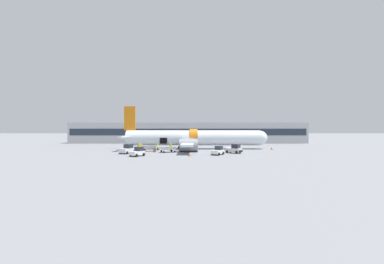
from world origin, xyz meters
name	(u,v)px	position (x,y,z in m)	size (l,w,h in m)	color
ground_plane	(185,151)	(0.00, 0.00, 0.00)	(500.00, 500.00, 0.00)	slate
terminal_strip	(187,133)	(0.00, 32.11, 3.45)	(79.76, 11.11, 6.89)	#B2B2B7
airplane	(190,138)	(1.23, 4.83, 2.51)	(35.31, 28.61, 10.11)	silver
baggage_tug_lead	(233,149)	(9.52, -5.38, 0.76)	(3.28, 3.00, 1.79)	silver
baggage_tug_mid	(217,151)	(6.06, -8.33, 0.67)	(2.58, 3.09, 1.59)	white
baggage_tug_rear	(136,152)	(-8.00, -10.58, 0.69)	(2.61, 2.87, 1.63)	white
baggage_tug_spare	(126,150)	(-11.08, -5.91, 0.76)	(2.63, 3.46, 1.78)	silver
baggage_cart_loading	(149,149)	(-7.57, -1.25, 0.57)	(4.12, 1.85, 1.13)	#B7BABF
baggage_cart_queued	(167,150)	(-3.42, -3.54, 0.53)	(4.10, 2.92, 1.01)	#999BA0
ground_crew_loader_a	(169,147)	(-3.29, -0.08, 0.84)	(0.54, 0.48, 1.59)	#1E2338
ground_crew_loader_b	(156,146)	(-6.30, 1.14, 0.85)	(0.41, 0.57, 1.62)	#2D2D33
ground_crew_driver	(138,148)	(-9.35, -3.53, 0.96)	(0.60, 0.56, 1.82)	#2D2D33
ground_crew_supervisor	(139,146)	(-10.08, 1.20, 0.90)	(0.60, 0.45, 1.71)	#1E2338
suitcase_on_tarmac_upright	(135,150)	(-10.19, -2.73, 0.36)	(0.37, 0.25, 0.83)	#14472D
suitcase_on_tarmac_spare	(153,150)	(-6.22, -3.57, 0.37)	(0.51, 0.23, 0.85)	olive
safety_cone_nose	(270,148)	(19.72, 3.21, 0.29)	(0.60, 0.60, 0.62)	black
safety_cone_engine_left	(188,154)	(0.88, -10.26, 0.31)	(0.55, 0.55, 0.66)	black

